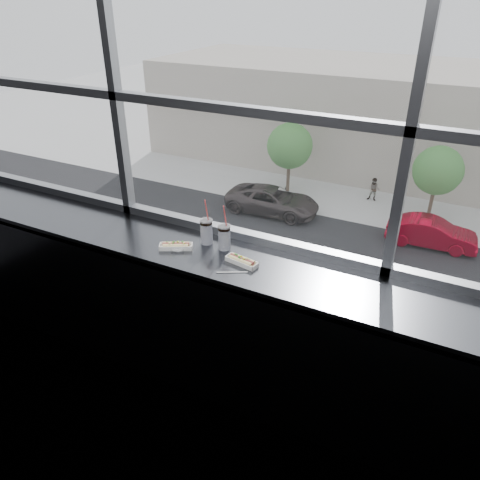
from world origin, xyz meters
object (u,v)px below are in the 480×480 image
at_px(tree_center, 438,171).
at_px(soda_cup_right, 224,236).
at_px(car_far_b, 432,229).
at_px(pedestrian_a, 374,187).
at_px(car_near_a, 150,235).
at_px(hotdog_tray_left, 176,246).
at_px(wrapper, 177,249).
at_px(hotdog_tray_right, 242,261).
at_px(soda_cup_left, 206,230).
at_px(tree_left, 290,146).
at_px(car_far_a, 273,196).
at_px(car_near_b, 227,257).
at_px(loose_straw, 232,272).
at_px(car_near_c, 364,290).

bearing_deg(tree_center, soda_cup_right, -89.68).
distance_m(car_far_b, pedestrian_a, 6.82).
xyz_separation_m(car_far_b, pedestrian_a, (-4.51, 5.11, -0.13)).
distance_m(car_near_a, pedestrian_a, 16.35).
distance_m(hotdog_tray_left, wrapper, 0.03).
height_order(hotdog_tray_right, soda_cup_left, soda_cup_left).
height_order(soda_cup_left, car_far_b, soda_cup_left).
xyz_separation_m(pedestrian_a, tree_center, (3.94, -1.11, 2.27)).
xyz_separation_m(hotdog_tray_right, tree_left, (-10.39, 28.31, -8.64)).
xyz_separation_m(soda_cup_left, soda_cup_right, (0.15, -0.01, -0.00)).
relative_size(car_far_a, tree_center, 1.42).
bearing_deg(tree_center, car_near_b, -126.06).
bearing_deg(hotdog_tray_left, wrapper, -71.81).
relative_size(car_far_b, car_near_b, 1.19).
height_order(soda_cup_right, wrapper, soda_cup_right).
bearing_deg(loose_straw, car_far_b, 61.21).
height_order(hotdog_tray_right, car_near_b, hotdog_tray_right).
bearing_deg(car_near_c, soda_cup_right, -175.49).
xyz_separation_m(hotdog_tray_left, car_near_c, (-1.32, 16.34, -10.98)).
height_order(soda_cup_left, car_near_b, soda_cup_left).
height_order(loose_straw, pedestrian_a, loose_straw).
bearing_deg(hotdog_tray_left, car_near_c, 67.33).
distance_m(car_near_c, tree_center, 12.28).
distance_m(soda_cup_left, tree_center, 29.54).
bearing_deg(soda_cup_right, soda_cup_left, 174.59).
relative_size(hotdog_tray_right, car_far_b, 0.03).
height_order(hotdog_tray_left, loose_straw, hotdog_tray_left).
xyz_separation_m(hotdog_tray_left, tree_center, (0.14, 28.34, -8.81)).
relative_size(hotdog_tray_left, tree_center, 0.05).
bearing_deg(soda_cup_right, car_far_b, 89.01).
bearing_deg(tree_center, car_far_a, -157.28).
distance_m(loose_straw, wrapper, 0.47).
bearing_deg(soda_cup_right, car_near_a, 130.58).
relative_size(car_far_a, car_near_b, 1.24).
relative_size(hotdog_tray_right, soda_cup_left, 0.69).
relative_size(hotdog_tray_right, soda_cup_right, 0.70).
height_order(hotdog_tray_right, soda_cup_right, soda_cup_right).
height_order(soda_cup_right, loose_straw, soda_cup_right).
relative_size(soda_cup_left, car_far_a, 0.05).
bearing_deg(wrapper, pedestrian_a, 97.39).
relative_size(car_near_a, car_near_c, 0.94).
relative_size(car_far_b, pedestrian_a, 3.32).
height_order(car_far_b, car_near_a, car_far_b).
bearing_deg(car_near_c, car_far_a, 44.15).
relative_size(soda_cup_left, pedestrian_a, 0.17).
distance_m(hotdog_tray_right, car_near_a, 24.20).
height_order(car_far_a, pedestrian_a, car_far_a).
height_order(loose_straw, car_near_c, loose_straw).
bearing_deg(soda_cup_right, car_far_a, 111.87).
distance_m(car_near_b, car_near_a, 4.97).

